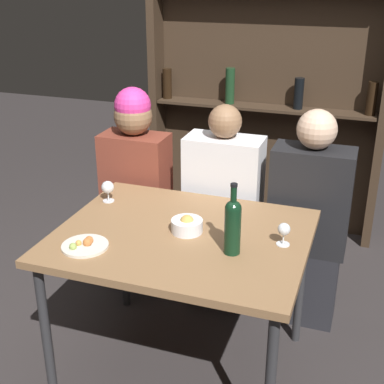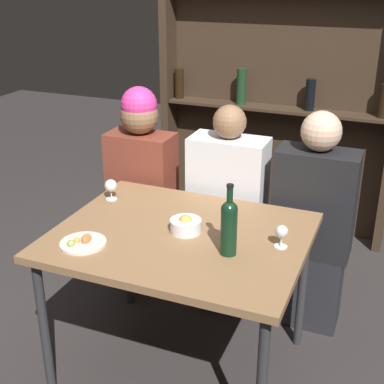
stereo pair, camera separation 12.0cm
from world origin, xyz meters
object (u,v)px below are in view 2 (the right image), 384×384
object	(u,v)px
wine_bottle	(229,225)
wine_glass_1	(111,186)
seated_person_center	(227,217)
seated_person_left	(142,192)
snack_bowl	(186,225)
wine_glass_0	(282,233)
seated_person_right	(312,230)
food_plate_0	(83,242)

from	to	relation	value
wine_bottle	wine_glass_1	distance (m)	0.81
wine_glass_1	seated_person_center	bearing A→B (deg)	39.88
wine_glass_1	seated_person_left	distance (m)	0.47
snack_bowl	wine_glass_0	bearing A→B (deg)	2.87
wine_bottle	wine_glass_1	world-z (taller)	wine_bottle
seated_person_right	wine_bottle	bearing A→B (deg)	-108.04
wine_bottle	snack_bowl	bearing A→B (deg)	154.19
food_plate_0	seated_person_right	size ratio (longest dim) A/B	0.17
wine_glass_1	wine_glass_0	bearing A→B (deg)	-10.11
wine_glass_0	seated_person_left	distance (m)	1.16
wine_bottle	seated_person_left	distance (m)	1.10
wine_glass_1	snack_bowl	size ratio (longest dim) A/B	0.77
seated_person_right	wine_glass_1	bearing A→B (deg)	-156.95
wine_glass_1	wine_bottle	bearing A→B (deg)	-22.46
wine_bottle	wine_glass_0	distance (m)	0.25
seated_person_left	seated_person_right	world-z (taller)	seated_person_left
snack_bowl	seated_person_left	size ratio (longest dim) A/B	0.11
wine_bottle	seated_person_left	bearing A→B (deg)	137.19
wine_bottle	food_plate_0	size ratio (longest dim) A/B	1.55
wine_glass_1	food_plate_0	distance (m)	0.50
snack_bowl	seated_person_left	xyz separation A→B (m)	(-0.54, 0.61, -0.17)
wine_glass_1	seated_person_right	xyz separation A→B (m)	(0.98, 0.42, -0.26)
wine_bottle	seated_person_center	distance (m)	0.84
food_plate_0	seated_person_left	size ratio (longest dim) A/B	0.16
seated_person_center	seated_person_right	xyz separation A→B (m)	(0.48, -0.00, 0.01)
seated_person_right	seated_person_center	bearing A→B (deg)	180.00
wine_glass_0	seated_person_center	size ratio (longest dim) A/B	0.09
wine_bottle	seated_person_center	bearing A→B (deg)	108.67
wine_bottle	seated_person_right	world-z (taller)	seated_person_right
seated_person_right	snack_bowl	bearing A→B (deg)	-128.43
wine_bottle	food_plate_0	bearing A→B (deg)	-165.05
seated_person_left	wine_glass_1	bearing A→B (deg)	-84.74
seated_person_center	seated_person_right	world-z (taller)	seated_person_right
seated_person_left	seated_person_center	world-z (taller)	seated_person_left
wine_glass_1	food_plate_0	bearing A→B (deg)	-74.69
wine_bottle	seated_person_right	distance (m)	0.83
wine_glass_1	seated_person_center	distance (m)	0.71
seated_person_center	seated_person_right	bearing A→B (deg)	-0.00
wine_bottle	food_plate_0	distance (m)	0.65
wine_glass_1	snack_bowl	bearing A→B (deg)	-20.76
food_plate_0	seated_person_left	bearing A→B (deg)	100.67
wine_glass_0	wine_glass_1	distance (m)	0.96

